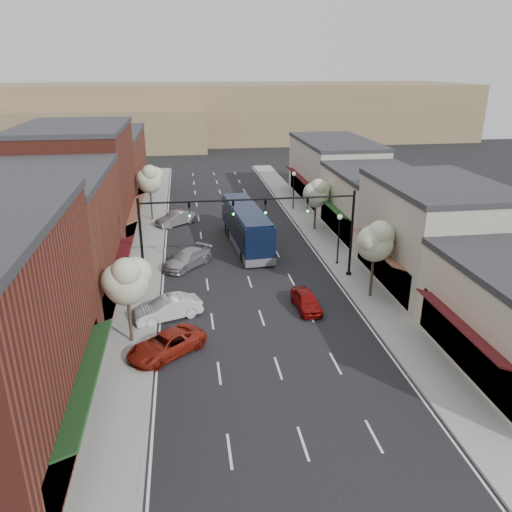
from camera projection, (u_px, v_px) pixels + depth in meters
name	position (u px, v px, depth m)	size (l,w,h in m)	color
ground	(266.00, 333.00, 31.50)	(160.00, 160.00, 0.00)	black
sidewalk_left	(148.00, 242.00, 47.44)	(2.80, 73.00, 0.15)	gray
sidewalk_right	(319.00, 234.00, 49.70)	(2.80, 73.00, 0.15)	gray
curb_left	(163.00, 241.00, 47.63)	(0.25, 73.00, 0.17)	gray
curb_right	(305.00, 235.00, 49.51)	(0.25, 73.00, 0.17)	gray
bldg_left_midnear	(44.00, 243.00, 33.46)	(10.14, 14.10, 9.40)	brown
bldg_left_midfar	(80.00, 186.00, 46.13)	(10.14, 14.10, 10.90)	maroon
bldg_left_far	(105.00, 167.00, 61.37)	(10.14, 18.10, 8.40)	brown
bldg_right_midnear	(434.00, 234.00, 37.50)	(9.14, 12.10, 7.90)	#B8B19E
bldg_right_midfar	(374.00, 203.00, 48.85)	(9.14, 12.10, 6.40)	beige
bldg_right_far	(334.00, 170.00, 61.61)	(9.14, 16.10, 7.40)	#B8B19E
hill_far	(201.00, 112.00, 112.53)	(120.00, 30.00, 12.00)	#7A6647
hill_near	(78.00, 129.00, 98.78)	(50.00, 20.00, 8.00)	#7A6647
signal_mast_right	(322.00, 222.00, 38.00)	(8.22, 0.46, 7.00)	black
signal_mast_left	(173.00, 229.00, 36.48)	(8.22, 0.46, 7.00)	black
tree_right_near	(376.00, 240.00, 34.68)	(2.85, 2.65, 5.95)	#47382B
tree_right_far	(317.00, 192.00, 49.63)	(2.85, 2.65, 5.43)	#47382B
tree_left_near	(127.00, 279.00, 28.83)	(2.85, 2.65, 5.69)	#47382B
tree_left_far	(150.00, 179.00, 52.72)	(2.85, 2.65, 6.13)	#47382B
lamp_post_near	(339.00, 231.00, 41.18)	(0.44, 0.44, 4.44)	black
lamp_post_far	(294.00, 184.00, 57.35)	(0.44, 0.44, 4.44)	black
coach_bus	(246.00, 226.00, 46.09)	(3.53, 12.11, 3.65)	black
red_hatchback	(306.00, 301.00, 34.34)	(1.52, 3.77, 1.29)	maroon
parked_car_a	(166.00, 344.00, 28.91)	(2.19, 4.75, 1.32)	maroon
parked_car_b	(167.00, 308.00, 33.03)	(1.58, 4.53, 1.49)	silver
parked_car_c	(187.00, 259.00, 41.60)	(1.99, 4.90, 1.42)	#A09FA5
parked_car_e	(176.00, 219.00, 52.43)	(1.54, 4.42, 1.46)	gray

